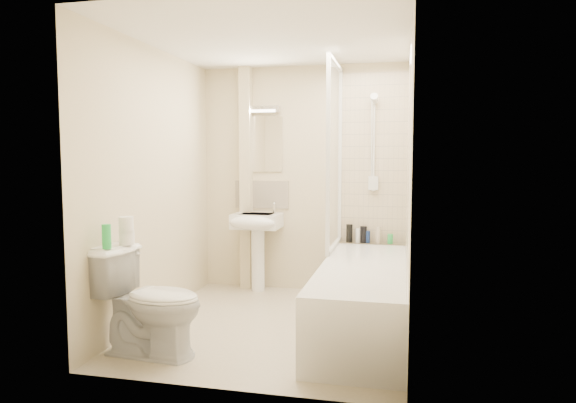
# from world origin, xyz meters

# --- Properties ---
(floor) EXTENTS (2.50, 2.50, 0.00)m
(floor) POSITION_xyz_m (0.00, 0.00, 0.00)
(floor) COLOR beige
(floor) RESTS_ON ground
(wall_back) EXTENTS (2.20, 0.02, 2.40)m
(wall_back) POSITION_xyz_m (0.00, 1.25, 1.20)
(wall_back) COLOR beige
(wall_back) RESTS_ON ground
(wall_left) EXTENTS (0.02, 2.50, 2.40)m
(wall_left) POSITION_xyz_m (-1.10, 0.00, 1.20)
(wall_left) COLOR beige
(wall_left) RESTS_ON ground
(wall_right) EXTENTS (0.02, 2.50, 2.40)m
(wall_right) POSITION_xyz_m (1.10, 0.00, 1.20)
(wall_right) COLOR beige
(wall_right) RESTS_ON ground
(ceiling) EXTENTS (2.20, 2.50, 0.02)m
(ceiling) POSITION_xyz_m (0.00, 0.00, 2.40)
(ceiling) COLOR white
(ceiling) RESTS_ON wall_back
(tile_back) EXTENTS (0.70, 0.01, 1.75)m
(tile_back) POSITION_xyz_m (0.75, 1.24, 1.42)
(tile_back) COLOR beige
(tile_back) RESTS_ON wall_back
(tile_right) EXTENTS (0.01, 2.10, 1.75)m
(tile_right) POSITION_xyz_m (1.09, 0.02, 1.42)
(tile_right) COLOR beige
(tile_right) RESTS_ON wall_right
(pipe_boxing) EXTENTS (0.12, 0.12, 2.40)m
(pipe_boxing) POSITION_xyz_m (-0.62, 1.19, 1.20)
(pipe_boxing) COLOR beige
(pipe_boxing) RESTS_ON ground
(splashback) EXTENTS (0.60, 0.02, 0.30)m
(splashback) POSITION_xyz_m (-0.46, 1.24, 1.03)
(splashback) COLOR beige
(splashback) RESTS_ON wall_back
(mirror) EXTENTS (0.46, 0.01, 0.60)m
(mirror) POSITION_xyz_m (-0.46, 1.24, 1.58)
(mirror) COLOR white
(mirror) RESTS_ON wall_back
(strip_light) EXTENTS (0.42, 0.07, 0.07)m
(strip_light) POSITION_xyz_m (-0.46, 1.22, 1.95)
(strip_light) COLOR silver
(strip_light) RESTS_ON wall_back
(bathtub) EXTENTS (0.70, 2.10, 0.55)m
(bathtub) POSITION_xyz_m (0.75, 0.02, 0.29)
(bathtub) COLOR white
(bathtub) RESTS_ON ground
(shower_screen) EXTENTS (0.04, 0.92, 1.80)m
(shower_screen) POSITION_xyz_m (0.40, 0.80, 1.45)
(shower_screen) COLOR white
(shower_screen) RESTS_ON bathtub
(shower_fixture) EXTENTS (0.10, 0.16, 0.99)m
(shower_fixture) POSITION_xyz_m (0.75, 1.19, 1.55)
(shower_fixture) COLOR white
(shower_fixture) RESTS_ON wall_back
(pedestal_sink) EXTENTS (0.50, 0.47, 0.96)m
(pedestal_sink) POSITION_xyz_m (-0.46, 1.01, 0.67)
(pedestal_sink) COLOR white
(pedestal_sink) RESTS_ON ground
(bottle_black_a) EXTENTS (0.07, 0.07, 0.19)m
(bottle_black_a) POSITION_xyz_m (0.51, 1.16, 0.64)
(bottle_black_a) COLOR black
(bottle_black_a) RESTS_ON bathtub
(bottle_white_a) EXTENTS (0.05, 0.05, 0.15)m
(bottle_white_a) POSITION_xyz_m (0.60, 1.16, 0.62)
(bottle_white_a) COLOR white
(bottle_white_a) RESTS_ON bathtub
(bottle_black_b) EXTENTS (0.07, 0.07, 0.17)m
(bottle_black_b) POSITION_xyz_m (0.66, 1.16, 0.64)
(bottle_black_b) COLOR black
(bottle_black_b) RESTS_ON bathtub
(bottle_blue) EXTENTS (0.05, 0.05, 0.13)m
(bottle_blue) POSITION_xyz_m (0.70, 1.16, 0.61)
(bottle_blue) COLOR navy
(bottle_blue) RESTS_ON bathtub
(bottle_cream) EXTENTS (0.05, 0.05, 0.17)m
(bottle_cream) POSITION_xyz_m (0.81, 1.16, 0.63)
(bottle_cream) COLOR beige
(bottle_cream) RESTS_ON bathtub
(bottle_green) EXTENTS (0.06, 0.06, 0.10)m
(bottle_green) POSITION_xyz_m (0.93, 1.16, 0.60)
(bottle_green) COLOR green
(bottle_green) RESTS_ON bathtub
(toilet) EXTENTS (0.59, 0.86, 0.79)m
(toilet) POSITION_xyz_m (-0.72, -0.83, 0.40)
(toilet) COLOR white
(toilet) RESTS_ON ground
(toilet_roll_lower) EXTENTS (0.11, 0.11, 0.11)m
(toilet_roll_lower) POSITION_xyz_m (-0.95, -0.74, 0.85)
(toilet_roll_lower) COLOR white
(toilet_roll_lower) RESTS_ON toilet
(toilet_roll_upper) EXTENTS (0.11, 0.11, 0.10)m
(toilet_roll_upper) POSITION_xyz_m (-0.94, -0.76, 0.95)
(toilet_roll_upper) COLOR white
(toilet_roll_upper) RESTS_ON toilet_roll_lower
(green_bottle) EXTENTS (0.06, 0.06, 0.17)m
(green_bottle) POSITION_xyz_m (-0.99, -0.94, 0.88)
(green_bottle) COLOR green
(green_bottle) RESTS_ON toilet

